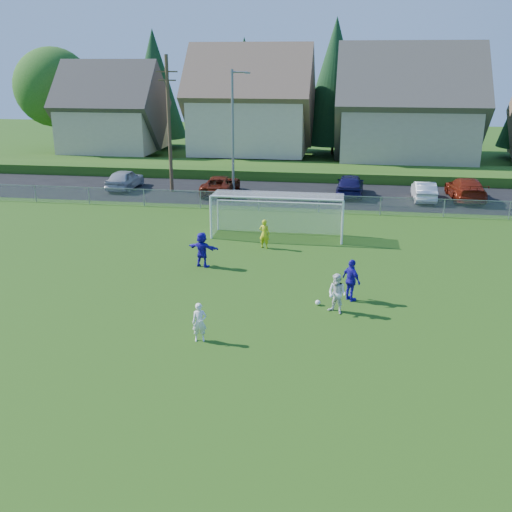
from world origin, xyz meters
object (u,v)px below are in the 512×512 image
object	(u,v)px
player_blue_a	(351,280)
car_a	(125,179)
car_c	(221,185)
soccer_goal	(278,208)
car_e	(350,185)
player_white_b	(337,294)
goalkeeper	(264,234)
car_f	(424,191)
player_blue_b	(202,249)
car_g	(466,189)
soccer_ball	(318,303)
player_white_a	(200,322)

from	to	relation	value
player_blue_a	car_a	xyz separation A→B (m)	(-17.55, 20.38, -0.13)
car_c	soccer_goal	size ratio (longest dim) A/B	0.68
player_blue_a	car_e	bearing A→B (deg)	-39.59
player_white_b	car_c	bearing A→B (deg)	145.22
goalkeeper	soccer_goal	bearing A→B (deg)	-85.85
car_a	car_f	size ratio (longest dim) A/B	1.08
player_blue_b	goalkeeper	distance (m)	4.30
car_g	goalkeeper	bearing A→B (deg)	45.89
car_a	soccer_goal	world-z (taller)	soccer_goal
car_e	player_white_b	bearing A→B (deg)	90.94
soccer_ball	car_e	bearing A→B (deg)	86.94
player_blue_b	car_a	distance (m)	19.99
car_a	car_c	xyz separation A→B (m)	(7.77, -0.67, -0.07)
player_white_a	car_f	distance (m)	26.59
car_g	soccer_ball	bearing A→B (deg)	64.62
player_blue_b	player_white_b	bearing A→B (deg)	159.49
player_blue_a	player_blue_b	bearing A→B (deg)	25.26
player_white_a	car_c	xyz separation A→B (m)	(-4.46, 24.37, -0.02)
soccer_goal	car_e	bearing A→B (deg)	70.84
player_blue_a	soccer_goal	xyz separation A→B (m)	(-4.18, 9.12, 0.73)
player_white_a	car_a	size ratio (longest dim) A/B	0.32
soccer_ball	soccer_goal	world-z (taller)	soccer_goal
player_blue_a	car_f	bearing A→B (deg)	-54.43
soccer_ball	player_white_b	xyz separation A→B (m)	(0.77, -0.69, 0.71)
goalkeeper	car_f	size ratio (longest dim) A/B	0.38
player_white_b	soccer_goal	size ratio (longest dim) A/B	0.22
car_f	soccer_ball	bearing A→B (deg)	72.80
car_a	car_e	world-z (taller)	car_e
soccer_ball	car_e	world-z (taller)	car_e
player_blue_a	car_f	size ratio (longest dim) A/B	0.43
player_white_b	goalkeeper	distance (m)	9.11
goalkeeper	car_a	size ratio (longest dim) A/B	0.35
player_white_b	player_blue_b	bearing A→B (deg)	176.21
player_white_a	car_e	xyz separation A→B (m)	(5.14, 25.29, 0.10)
car_a	car_c	size ratio (longest dim) A/B	0.90
player_blue_b	car_g	world-z (taller)	player_blue_b
car_e	car_f	bearing A→B (deg)	173.03
soccer_ball	goalkeeper	size ratio (longest dim) A/B	0.14
goalkeeper	car_f	bearing A→B (deg)	-112.11
soccer_ball	player_blue_b	bearing A→B (deg)	145.52
player_white_a	player_white_b	distance (m)	5.77
car_a	car_g	size ratio (longest dim) A/B	0.82
soccer_goal	player_blue_b	bearing A→B (deg)	-117.15
goalkeeper	car_g	world-z (taller)	car_g
car_f	car_a	bearing A→B (deg)	-1.38
car_c	car_e	xyz separation A→B (m)	(9.60, 0.92, 0.11)
player_white_a	car_a	xyz separation A→B (m)	(-12.23, 25.04, 0.05)
car_g	car_e	bearing A→B (deg)	-2.07
player_blue_b	soccer_goal	xyz separation A→B (m)	(2.99, 5.83, 0.76)
player_blue_a	car_g	distance (m)	22.08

